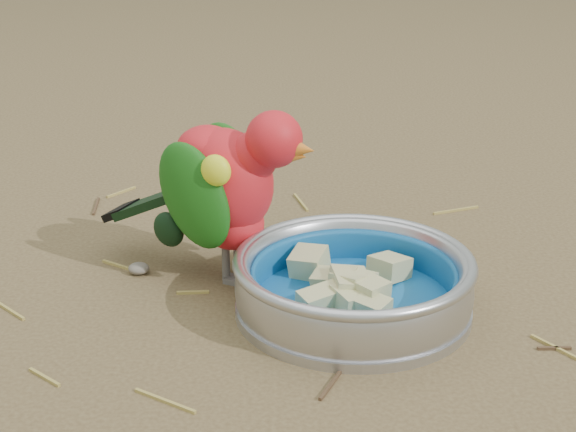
# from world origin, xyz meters

# --- Properties ---
(ground) EXTENTS (60.00, 60.00, 0.00)m
(ground) POSITION_xyz_m (0.00, 0.00, 0.00)
(ground) COLOR brown
(food_bowl) EXTENTS (0.24, 0.24, 0.02)m
(food_bowl) POSITION_xyz_m (0.02, 0.06, 0.01)
(food_bowl) COLOR #B2B2BA
(food_bowl) RESTS_ON ground
(bowl_wall) EXTENTS (0.24, 0.24, 0.04)m
(bowl_wall) POSITION_xyz_m (0.02, 0.06, 0.04)
(bowl_wall) COLOR #B2B2BA
(bowl_wall) RESTS_ON food_bowl
(fruit_wedges) EXTENTS (0.14, 0.14, 0.03)m
(fruit_wedges) POSITION_xyz_m (0.02, 0.06, 0.03)
(fruit_wedges) COLOR #BFBA7F
(fruit_wedges) RESTS_ON food_bowl
(lory_parrot) EXTENTS (0.25, 0.20, 0.19)m
(lory_parrot) POSITION_xyz_m (-0.11, 0.15, 0.09)
(lory_parrot) COLOR red
(lory_parrot) RESTS_ON ground
(ground_debris) EXTENTS (0.90, 0.80, 0.01)m
(ground_debris) POSITION_xyz_m (0.01, 0.06, 0.00)
(ground_debris) COLOR #A38E45
(ground_debris) RESTS_ON ground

